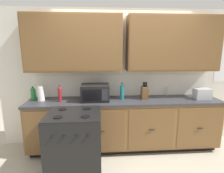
{
  "coord_description": "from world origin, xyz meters",
  "views": [
    {
      "loc": [
        -0.44,
        -2.74,
        1.82
      ],
      "look_at": [
        -0.23,
        0.27,
        1.19
      ],
      "focal_mm": 28.64,
      "sensor_mm": 36.0,
      "label": 1
    }
  ],
  "objects_px": {
    "paper_towel_roll": "(41,93)",
    "bottle_green": "(33,93)",
    "toaster": "(202,94)",
    "stove_range": "(75,144)",
    "bottle_red": "(60,94)",
    "microwave": "(95,93)",
    "knife_block": "(145,93)",
    "bottle_teal": "(122,91)"
  },
  "relations": [
    {
      "from": "paper_towel_roll",
      "to": "bottle_green",
      "type": "bearing_deg",
      "value": 160.78
    },
    {
      "from": "paper_towel_roll",
      "to": "toaster",
      "type": "bearing_deg",
      "value": -1.7
    },
    {
      "from": "stove_range",
      "to": "toaster",
      "type": "bearing_deg",
      "value": 14.95
    },
    {
      "from": "bottle_red",
      "to": "paper_towel_roll",
      "type": "bearing_deg",
      "value": 167.23
    },
    {
      "from": "microwave",
      "to": "bottle_green",
      "type": "bearing_deg",
      "value": 174.66
    },
    {
      "from": "knife_block",
      "to": "paper_towel_roll",
      "type": "bearing_deg",
      "value": 179.65
    },
    {
      "from": "microwave",
      "to": "bottle_green",
      "type": "relative_size",
      "value": 1.98
    },
    {
      "from": "stove_range",
      "to": "bottle_green",
      "type": "bearing_deg",
      "value": 137.56
    },
    {
      "from": "stove_range",
      "to": "bottle_red",
      "type": "bearing_deg",
      "value": 117.19
    },
    {
      "from": "knife_block",
      "to": "bottle_green",
      "type": "xyz_separation_m",
      "value": [
        -1.98,
        0.06,
        0.0
      ]
    },
    {
      "from": "stove_range",
      "to": "microwave",
      "type": "bearing_deg",
      "value": 65.03
    },
    {
      "from": "paper_towel_roll",
      "to": "bottle_green",
      "type": "relative_size",
      "value": 1.07
    },
    {
      "from": "paper_towel_roll",
      "to": "bottle_green",
      "type": "distance_m",
      "value": 0.16
    },
    {
      "from": "microwave",
      "to": "bottle_green",
      "type": "distance_m",
      "value": 1.1
    },
    {
      "from": "paper_towel_roll",
      "to": "bottle_teal",
      "type": "height_order",
      "value": "bottle_teal"
    },
    {
      "from": "knife_block",
      "to": "paper_towel_roll",
      "type": "xyz_separation_m",
      "value": [
        -1.83,
        0.01,
        0.01
      ]
    },
    {
      "from": "stove_range",
      "to": "microwave",
      "type": "relative_size",
      "value": 1.98
    },
    {
      "from": "bottle_teal",
      "to": "stove_range",
      "type": "bearing_deg",
      "value": -138.85
    },
    {
      "from": "bottle_teal",
      "to": "paper_towel_roll",
      "type": "bearing_deg",
      "value": 179.81
    },
    {
      "from": "microwave",
      "to": "paper_towel_roll",
      "type": "xyz_separation_m",
      "value": [
        -0.94,
        0.05,
        -0.01
      ]
    },
    {
      "from": "stove_range",
      "to": "knife_block",
      "type": "height_order",
      "value": "knife_block"
    },
    {
      "from": "knife_block",
      "to": "bottle_teal",
      "type": "bearing_deg",
      "value": 179.1
    },
    {
      "from": "microwave",
      "to": "bottle_green",
      "type": "height_order",
      "value": "microwave"
    },
    {
      "from": "paper_towel_roll",
      "to": "bottle_red",
      "type": "distance_m",
      "value": 0.35
    },
    {
      "from": "bottle_red",
      "to": "knife_block",
      "type": "bearing_deg",
      "value": 2.53
    },
    {
      "from": "stove_range",
      "to": "bottle_teal",
      "type": "xyz_separation_m",
      "value": [
        0.77,
        0.67,
        0.61
      ]
    },
    {
      "from": "toaster",
      "to": "bottle_teal",
      "type": "distance_m",
      "value": 1.45
    },
    {
      "from": "bottle_red",
      "to": "microwave",
      "type": "bearing_deg",
      "value": 2.62
    },
    {
      "from": "stove_range",
      "to": "bottle_red",
      "type": "xyz_separation_m",
      "value": [
        -0.31,
        0.6,
        0.61
      ]
    },
    {
      "from": "microwave",
      "to": "bottle_teal",
      "type": "xyz_separation_m",
      "value": [
        0.48,
        0.04,
        0.01
      ]
    },
    {
      "from": "microwave",
      "to": "bottle_teal",
      "type": "bearing_deg",
      "value": 5.34
    },
    {
      "from": "bottle_green",
      "to": "bottle_red",
      "type": "bearing_deg",
      "value": -14.8
    },
    {
      "from": "knife_block",
      "to": "bottle_teal",
      "type": "xyz_separation_m",
      "value": [
        -0.41,
        0.01,
        0.03
      ]
    },
    {
      "from": "knife_block",
      "to": "bottle_green",
      "type": "bearing_deg",
      "value": 178.15
    },
    {
      "from": "bottle_green",
      "to": "bottle_red",
      "type": "relative_size",
      "value": 0.84
    },
    {
      "from": "microwave",
      "to": "knife_block",
      "type": "bearing_deg",
      "value": 2.47
    },
    {
      "from": "paper_towel_roll",
      "to": "bottle_red",
      "type": "relative_size",
      "value": 0.91
    },
    {
      "from": "toaster",
      "to": "paper_towel_roll",
      "type": "xyz_separation_m",
      "value": [
        -2.87,
        0.09,
        0.03
      ]
    },
    {
      "from": "bottle_green",
      "to": "bottle_red",
      "type": "distance_m",
      "value": 0.51
    },
    {
      "from": "knife_block",
      "to": "bottle_green",
      "type": "height_order",
      "value": "knife_block"
    },
    {
      "from": "microwave",
      "to": "bottle_teal",
      "type": "distance_m",
      "value": 0.48
    },
    {
      "from": "paper_towel_roll",
      "to": "bottle_teal",
      "type": "bearing_deg",
      "value": -0.19
    }
  ]
}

